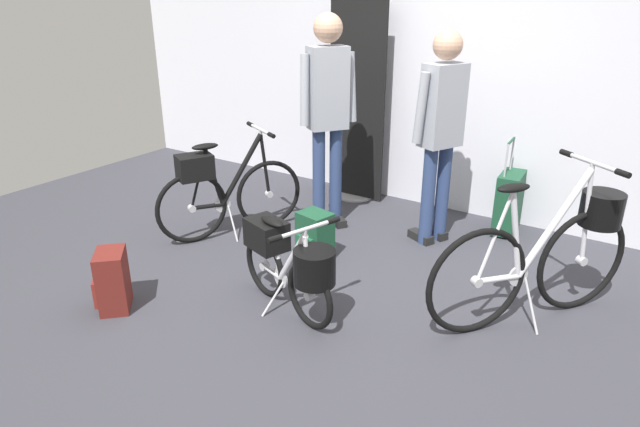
% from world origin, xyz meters
% --- Properties ---
extents(ground_plane, '(7.52, 7.52, 0.00)m').
position_xyz_m(ground_plane, '(0.00, 0.00, 0.00)').
color(ground_plane, '#38383F').
extents(back_wall, '(7.52, 0.10, 3.04)m').
position_xyz_m(back_wall, '(0.00, 2.22, 1.52)').
color(back_wall, silver).
rests_on(back_wall, ground_plane).
extents(floor_banner_stand, '(0.60, 0.36, 1.91)m').
position_xyz_m(floor_banner_stand, '(-0.70, 1.95, 0.87)').
color(floor_banner_stand, '#B7B7BC').
rests_on(floor_banner_stand, ground_plane).
extents(folding_bike_foreground, '(0.92, 0.53, 0.68)m').
position_xyz_m(folding_bike_foreground, '(0.06, -0.18, 0.37)').
color(folding_bike_foreground, black).
rests_on(folding_bike_foreground, ground_plane).
extents(display_bike_left, '(0.93, 1.24, 1.05)m').
position_xyz_m(display_bike_left, '(1.44, 0.69, 0.47)').
color(display_bike_left, black).
rests_on(display_bike_left, ground_plane).
extents(display_bike_right, '(0.69, 1.19, 0.92)m').
position_xyz_m(display_bike_right, '(-1.15, 0.50, 0.42)').
color(display_bike_right, black).
rests_on(display_bike_right, ground_plane).
extents(visitor_near_wall, '(0.38, 0.44, 1.82)m').
position_xyz_m(visitor_near_wall, '(-0.55, 1.21, 1.07)').
color(visitor_near_wall, navy).
rests_on(visitor_near_wall, ground_plane).
extents(visitor_browsing, '(0.36, 0.49, 1.72)m').
position_xyz_m(visitor_browsing, '(0.39, 1.39, 0.99)').
color(visitor_browsing, navy).
rests_on(visitor_browsing, ground_plane).
extents(rolling_suitcase, '(0.21, 0.37, 0.83)m').
position_xyz_m(rolling_suitcase, '(0.86, 1.92, 0.28)').
color(rolling_suitcase, '#19472D').
rests_on(rolling_suitcase, ground_plane).
extents(backpack_on_floor, '(0.28, 0.27, 0.39)m').
position_xyz_m(backpack_on_floor, '(-0.25, 0.56, 0.19)').
color(backpack_on_floor, '#19472D').
rests_on(backpack_on_floor, ground_plane).
extents(handbag_on_floor, '(0.31, 0.31, 0.42)m').
position_xyz_m(handbag_on_floor, '(-0.96, -0.79, 0.20)').
color(handbag_on_floor, maroon).
rests_on(handbag_on_floor, ground_plane).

